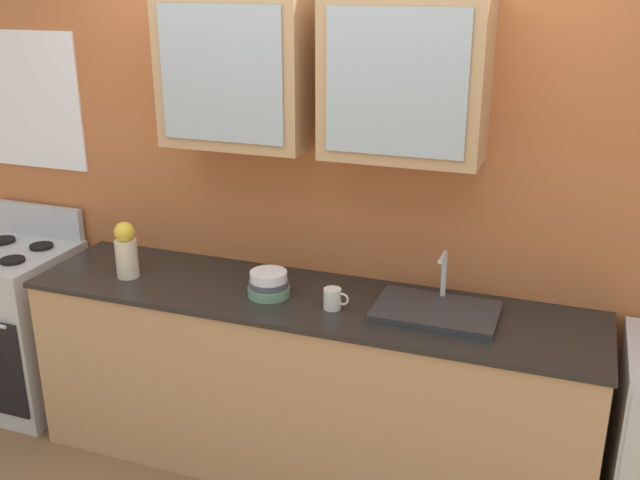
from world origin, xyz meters
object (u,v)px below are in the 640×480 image
object	(u,v)px
sink_faucet	(436,310)
vase	(126,251)
bowl_stack	(269,284)
stove_range	(19,326)
cup_near_sink	(333,299)

from	to	relation	value
sink_faucet	vase	size ratio (longest dim) A/B	1.89
sink_faucet	bowl_stack	xyz separation A→B (m)	(-0.76, -0.06, 0.04)
stove_range	vase	size ratio (longest dim) A/B	3.87
stove_range	sink_faucet	size ratio (longest dim) A/B	2.04
vase	cup_near_sink	size ratio (longest dim) A/B	2.43
bowl_stack	cup_near_sink	world-z (taller)	bowl_stack
sink_faucet	cup_near_sink	size ratio (longest dim) A/B	4.60
cup_near_sink	bowl_stack	bearing A→B (deg)	174.29
stove_range	cup_near_sink	world-z (taller)	stove_range
sink_faucet	cup_near_sink	world-z (taller)	sink_faucet
stove_range	vase	distance (m)	0.98
stove_range	bowl_stack	size ratio (longest dim) A/B	5.59
bowl_stack	stove_range	bearing A→B (deg)	178.50
sink_faucet	stove_range	bearing A→B (deg)	-179.38
vase	sink_faucet	bearing A→B (deg)	3.63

